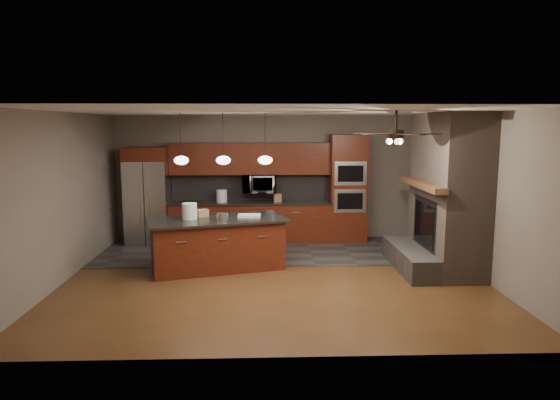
{
  "coord_description": "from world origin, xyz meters",
  "views": [
    {
      "loc": [
        -0.2,
        -8.27,
        2.57
      ],
      "look_at": [
        0.11,
        0.6,
        1.25
      ],
      "focal_mm": 32.0,
      "sensor_mm": 36.0,
      "label": 1
    }
  ],
  "objects_px": {
    "paint_can": "(222,217)",
    "counter_bucket": "(222,196)",
    "refrigerator": "(148,196)",
    "paint_tray": "(249,216)",
    "microwave": "(259,184)",
    "white_bucket": "(190,211)",
    "kitchen_island": "(217,243)",
    "cardboard_box": "(202,213)",
    "counter_box": "(277,198)",
    "oven_tower": "(348,188)"
  },
  "relations": [
    {
      "from": "oven_tower",
      "to": "counter_bucket",
      "type": "xyz_separation_m",
      "value": [
        -2.8,
        0.01,
        -0.16
      ]
    },
    {
      "from": "cardboard_box",
      "to": "counter_bucket",
      "type": "height_order",
      "value": "counter_bucket"
    },
    {
      "from": "white_bucket",
      "to": "paint_tray",
      "type": "xyz_separation_m",
      "value": [
        1.06,
        0.19,
        -0.12
      ]
    },
    {
      "from": "white_bucket",
      "to": "paint_can",
      "type": "bearing_deg",
      "value": -16.47
    },
    {
      "from": "paint_can",
      "to": "paint_tray",
      "type": "xyz_separation_m",
      "value": [
        0.46,
        0.36,
        -0.05
      ]
    },
    {
      "from": "counter_box",
      "to": "cardboard_box",
      "type": "bearing_deg",
      "value": -137.06
    },
    {
      "from": "paint_can",
      "to": "paint_tray",
      "type": "relative_size",
      "value": 0.48
    },
    {
      "from": "microwave",
      "to": "paint_tray",
      "type": "distance_m",
      "value": 2.05
    },
    {
      "from": "paint_can",
      "to": "counter_box",
      "type": "xyz_separation_m",
      "value": [
        1.04,
        2.27,
        0.01
      ]
    },
    {
      "from": "paint_tray",
      "to": "cardboard_box",
      "type": "xyz_separation_m",
      "value": [
        -0.87,
        0.02,
        0.05
      ]
    },
    {
      "from": "microwave",
      "to": "white_bucket",
      "type": "bearing_deg",
      "value": -119.33
    },
    {
      "from": "kitchen_island",
      "to": "refrigerator",
      "type": "bearing_deg",
      "value": 113.75
    },
    {
      "from": "microwave",
      "to": "paint_tray",
      "type": "bearing_deg",
      "value": -94.9
    },
    {
      "from": "counter_bucket",
      "to": "counter_box",
      "type": "height_order",
      "value": "counter_bucket"
    },
    {
      "from": "white_bucket",
      "to": "counter_box",
      "type": "height_order",
      "value": "white_bucket"
    },
    {
      "from": "kitchen_island",
      "to": "white_bucket",
      "type": "relative_size",
      "value": 9.34
    },
    {
      "from": "white_bucket",
      "to": "counter_box",
      "type": "distance_m",
      "value": 2.66
    },
    {
      "from": "cardboard_box",
      "to": "oven_tower",
      "type": "bearing_deg",
      "value": -7.17
    },
    {
      "from": "oven_tower",
      "to": "paint_can",
      "type": "relative_size",
      "value": 12.06
    },
    {
      "from": "kitchen_island",
      "to": "paint_can",
      "type": "height_order",
      "value": "paint_can"
    },
    {
      "from": "white_bucket",
      "to": "paint_can",
      "type": "distance_m",
      "value": 0.63
    },
    {
      "from": "oven_tower",
      "to": "kitchen_island",
      "type": "bearing_deg",
      "value": -142.21
    },
    {
      "from": "microwave",
      "to": "refrigerator",
      "type": "bearing_deg",
      "value": -176.92
    },
    {
      "from": "kitchen_island",
      "to": "oven_tower",
      "type": "bearing_deg",
      "value": 22.02
    },
    {
      "from": "cardboard_box",
      "to": "kitchen_island",
      "type": "bearing_deg",
      "value": -73.08
    },
    {
      "from": "kitchen_island",
      "to": "white_bucket",
      "type": "distance_m",
      "value": 0.77
    },
    {
      "from": "microwave",
      "to": "counter_box",
      "type": "height_order",
      "value": "microwave"
    },
    {
      "from": "oven_tower",
      "to": "paint_tray",
      "type": "bearing_deg",
      "value": -137.77
    },
    {
      "from": "kitchen_island",
      "to": "paint_tray",
      "type": "xyz_separation_m",
      "value": [
        0.58,
        0.17,
        0.48
      ]
    },
    {
      "from": "refrigerator",
      "to": "paint_can",
      "type": "xyz_separation_m",
      "value": [
        1.8,
        -2.24,
        -0.07
      ]
    },
    {
      "from": "kitchen_island",
      "to": "white_bucket",
      "type": "bearing_deg",
      "value": 166.51
    },
    {
      "from": "paint_can",
      "to": "counter_bucket",
      "type": "height_order",
      "value": "counter_bucket"
    },
    {
      "from": "microwave",
      "to": "kitchen_island",
      "type": "height_order",
      "value": "microwave"
    },
    {
      "from": "paint_tray",
      "to": "counter_bucket",
      "type": "height_order",
      "value": "counter_bucket"
    },
    {
      "from": "oven_tower",
      "to": "white_bucket",
      "type": "distance_m",
      "value": 3.85
    },
    {
      "from": "microwave",
      "to": "counter_box",
      "type": "distance_m",
      "value": 0.52
    },
    {
      "from": "paint_can",
      "to": "counter_bucket",
      "type": "xyz_separation_m",
      "value": [
        -0.19,
        2.32,
        0.05
      ]
    },
    {
      "from": "white_bucket",
      "to": "cardboard_box",
      "type": "distance_m",
      "value": 0.29
    },
    {
      "from": "counter_box",
      "to": "oven_tower",
      "type": "bearing_deg",
      "value": -8.07
    },
    {
      "from": "oven_tower",
      "to": "paint_can",
      "type": "distance_m",
      "value": 3.49
    },
    {
      "from": "oven_tower",
      "to": "white_bucket",
      "type": "height_order",
      "value": "oven_tower"
    },
    {
      "from": "kitchen_island",
      "to": "paint_tray",
      "type": "distance_m",
      "value": 0.77
    },
    {
      "from": "refrigerator",
      "to": "paint_can",
      "type": "height_order",
      "value": "refrigerator"
    },
    {
      "from": "kitchen_island",
      "to": "cardboard_box",
      "type": "xyz_separation_m",
      "value": [
        -0.29,
        0.19,
        0.52
      ]
    },
    {
      "from": "cardboard_box",
      "to": "counter_bucket",
      "type": "bearing_deg",
      "value": 44.05
    },
    {
      "from": "microwave",
      "to": "counter_bucket",
      "type": "xyz_separation_m",
      "value": [
        -0.83,
        -0.05,
        -0.27
      ]
    },
    {
      "from": "refrigerator",
      "to": "paint_can",
      "type": "relative_size",
      "value": 10.74
    },
    {
      "from": "refrigerator",
      "to": "counter_box",
      "type": "bearing_deg",
      "value": 0.63
    },
    {
      "from": "paint_can",
      "to": "cardboard_box",
      "type": "height_order",
      "value": "cardboard_box"
    },
    {
      "from": "refrigerator",
      "to": "cardboard_box",
      "type": "bearing_deg",
      "value": -52.98
    }
  ]
}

